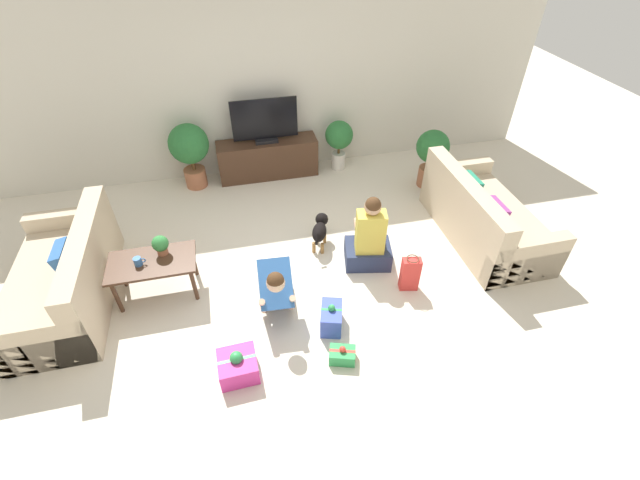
{
  "coord_description": "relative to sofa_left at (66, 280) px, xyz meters",
  "views": [
    {
      "loc": [
        -0.53,
        -3.32,
        3.47
      ],
      "look_at": [
        0.29,
        0.16,
        0.45
      ],
      "focal_mm": 24.0,
      "sensor_mm": 36.0,
      "label": 1
    }
  ],
  "objects": [
    {
      "name": "coffee_table",
      "position": [
        0.9,
        -0.11,
        0.11
      ],
      "size": [
        0.89,
        0.51,
        0.46
      ],
      "color": "#472D1E",
      "rests_on": "ground_plane"
    },
    {
      "name": "tabletop_plant",
      "position": [
        1.02,
        -0.01,
        0.3
      ],
      "size": [
        0.17,
        0.17,
        0.22
      ],
      "color": "#A36042",
      "rests_on": "coffee_table"
    },
    {
      "name": "tv_console",
      "position": [
        2.4,
        2.04,
        -0.0
      ],
      "size": [
        1.46,
        0.39,
        0.56
      ],
      "color": "#472D1E",
      "rests_on": "ground_plane"
    },
    {
      "name": "gift_box_c",
      "position": [
        2.6,
        -0.99,
        -0.16
      ],
      "size": [
        0.29,
        0.37,
        0.31
      ],
      "rotation": [
        0.0,
        0.0,
        -0.3
      ],
      "color": "#3D51BC",
      "rests_on": "ground_plane"
    },
    {
      "name": "potted_plant_corner_right",
      "position": [
        4.62,
        1.23,
        0.25
      ],
      "size": [
        0.46,
        0.46,
        0.85
      ],
      "color": "#A36042",
      "rests_on": "ground_plane"
    },
    {
      "name": "potted_plant_back_right",
      "position": [
        3.48,
        1.99,
        0.22
      ],
      "size": [
        0.42,
        0.42,
        0.77
      ],
      "color": "beige",
      "rests_on": "ground_plane"
    },
    {
      "name": "ground_plane",
      "position": [
        2.38,
        -0.32,
        -0.28
      ],
      "size": [
        16.0,
        16.0,
        0.0
      ],
      "primitive_type": "plane",
      "color": "beige"
    },
    {
      "name": "dog",
      "position": [
        2.78,
        0.27,
        -0.04
      ],
      "size": [
        0.29,
        0.5,
        0.36
      ],
      "rotation": [
        0.0,
        0.0,
        2.76
      ],
      "color": "black",
      "rests_on": "ground_plane"
    },
    {
      "name": "gift_bag_a",
      "position": [
        3.56,
        -0.67,
        -0.07
      ],
      "size": [
        0.22,
        0.15,
        0.44
      ],
      "rotation": [
        0.0,
        0.0,
        -0.21
      ],
      "color": "red",
      "rests_on": "ground_plane"
    },
    {
      "name": "person_sitting",
      "position": [
        3.24,
        -0.18,
        0.06
      ],
      "size": [
        0.59,
        0.55,
        0.95
      ],
      "rotation": [
        0.0,
        0.0,
        2.93
      ],
      "color": "#283351",
      "rests_on": "ground_plane"
    },
    {
      "name": "potted_plant_back_left",
      "position": [
        1.32,
        1.99,
        0.32
      ],
      "size": [
        0.55,
        0.55,
        0.95
      ],
      "color": "#A36042",
      "rests_on": "ground_plane"
    },
    {
      "name": "gift_box_a",
      "position": [
        1.64,
        -1.32,
        -0.17
      ],
      "size": [
        0.35,
        0.35,
        0.3
      ],
      "rotation": [
        0.0,
        0.0,
        0.04
      ],
      "color": "#CC3389",
      "rests_on": "ground_plane"
    },
    {
      "name": "sofa_right",
      "position": [
        4.77,
        -0.02,
        0.0
      ],
      "size": [
        0.92,
        1.8,
        0.82
      ],
      "rotation": [
        0.0,
        0.0,
        1.57
      ],
      "color": "#C6B293",
      "rests_on": "ground_plane"
    },
    {
      "name": "mug",
      "position": [
        0.79,
        -0.13,
        0.22
      ],
      "size": [
        0.12,
        0.08,
        0.09
      ],
      "color": "#386BAD",
      "rests_on": "coffee_table"
    },
    {
      "name": "gift_box_b",
      "position": [
        2.6,
        -1.4,
        -0.21
      ],
      "size": [
        0.28,
        0.24,
        0.19
      ],
      "rotation": [
        0.0,
        0.0,
        -0.32
      ],
      "color": "#2D934C",
      "rests_on": "ground_plane"
    },
    {
      "name": "person_kneeling",
      "position": [
        2.11,
        -0.61,
        0.04
      ],
      "size": [
        0.37,
        0.8,
        0.76
      ],
      "rotation": [
        0.0,
        0.0,
        -0.07
      ],
      "color": "#23232D",
      "rests_on": "ground_plane"
    },
    {
      "name": "tv",
      "position": [
        2.4,
        2.04,
        0.56
      ],
      "size": [
        0.93,
        0.2,
        0.63
      ],
      "color": "black",
      "rests_on": "tv_console"
    },
    {
      "name": "wall_back",
      "position": [
        2.38,
        2.31,
        1.02
      ],
      "size": [
        8.4,
        0.06,
        2.6
      ],
      "color": "beige",
      "rests_on": "ground_plane"
    },
    {
      "name": "sofa_left",
      "position": [
        0.0,
        0.0,
        0.0
      ],
      "size": [
        0.92,
        1.8,
        0.82
      ],
      "rotation": [
        0.0,
        0.0,
        -1.57
      ],
      "color": "#C6B293",
      "rests_on": "ground_plane"
    }
  ]
}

